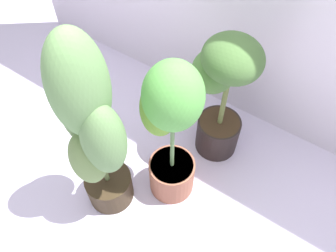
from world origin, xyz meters
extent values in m
plane|color=silver|center=(0.00, 0.00, 0.00)|extent=(8.00, 8.00, 0.00)
cylinder|color=black|center=(0.03, 0.52, 0.11)|extent=(0.24, 0.24, 0.22)
cylinder|color=#402D1C|center=(0.03, 0.52, 0.21)|extent=(0.22, 0.22, 0.02)
cylinder|color=olive|center=(0.03, 0.52, 0.47)|extent=(0.03, 0.03, 0.51)
ellipsoid|color=#466935|center=(0.03, 0.52, 0.67)|extent=(0.33, 0.32, 0.20)
ellipsoid|color=#4C7838|center=(-0.06, 0.54, 0.53)|extent=(0.24, 0.27, 0.21)
cylinder|color=#91543E|center=(-0.04, 0.16, 0.11)|extent=(0.23, 0.23, 0.21)
cylinder|color=#402C1C|center=(-0.04, 0.16, 0.21)|extent=(0.21, 0.21, 0.02)
cylinder|color=#577B49|center=(-0.04, 0.16, 0.50)|extent=(0.02, 0.02, 0.56)
ellipsoid|color=#539F44|center=(-0.04, 0.16, 0.71)|extent=(0.24, 0.24, 0.31)
ellipsoid|color=#669932|center=(-0.12, 0.18, 0.56)|extent=(0.18, 0.19, 0.32)
cylinder|color=#342717|center=(-0.27, -0.07, 0.09)|extent=(0.23, 0.23, 0.17)
cylinder|color=#40351E|center=(-0.27, -0.07, 0.17)|extent=(0.21, 0.21, 0.02)
cylinder|color=#637844|center=(-0.27, -0.07, 0.54)|extent=(0.02, 0.02, 0.73)
ellipsoid|color=#608A50|center=(-0.27, -0.07, 0.82)|extent=(0.20, 0.23, 0.48)
ellipsoid|color=#5F8049|center=(-0.33, -0.04, 0.63)|extent=(0.23, 0.23, 0.39)
ellipsoid|color=#60864F|center=(-0.19, -0.09, 0.60)|extent=(0.24, 0.23, 0.40)
ellipsoid|color=#638046|center=(-0.26, -0.13, 0.47)|extent=(0.17, 0.17, 0.32)
camera|label=1|loc=(0.41, -0.54, 1.63)|focal=35.45mm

